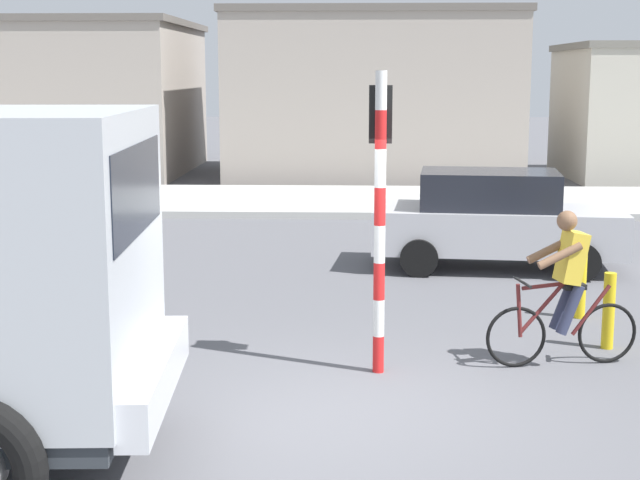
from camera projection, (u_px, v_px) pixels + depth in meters
name	position (u px, v px, depth m)	size (l,w,h in m)	color
ground_plane	(337.00, 408.00, 9.19)	(120.00, 120.00, 0.00)	#56565B
sidewalk_far	(349.00, 201.00, 23.32)	(80.00, 5.00, 0.16)	#ADADA8
cyclist	(565.00, 288.00, 10.39)	(1.71, 0.56, 1.72)	black
traffic_light_pole	(380.00, 180.00, 10.02)	(0.24, 0.43, 3.20)	red
car_red_near	(495.00, 219.00, 15.60)	(4.15, 2.18, 1.60)	#B7B7BC
bollard_near	(609.00, 311.00, 11.10)	(0.14, 0.14, 0.90)	gold
bollard_far	(581.00, 284.00, 12.48)	(0.14, 0.14, 0.90)	gold
building_corner_left	(3.00, 97.00, 30.59)	(12.05, 8.02, 4.76)	#9E9389
building_mid_block	(372.00, 95.00, 29.15)	(8.62, 6.67, 4.99)	#9E9389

